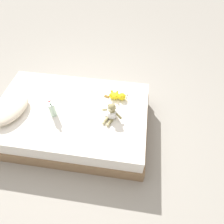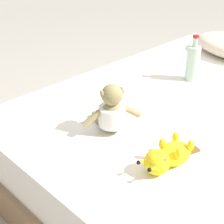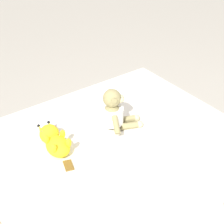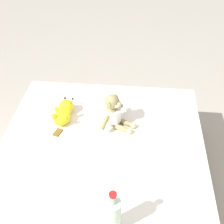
# 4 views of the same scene
# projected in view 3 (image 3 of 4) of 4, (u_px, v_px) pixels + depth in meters

# --- Properties ---
(plush_monkey) EXTENTS (0.25, 0.27, 0.24)m
(plush_monkey) POSITION_uv_depth(u_px,v_px,m) (114.00, 112.00, 1.81)
(plush_monkey) COLOR #8E8456
(plush_monkey) RESTS_ON bed
(plush_yellow_creature) EXTENTS (0.12, 0.33, 0.10)m
(plush_yellow_creature) POSITION_uv_depth(u_px,v_px,m) (54.00, 141.00, 1.69)
(plush_yellow_creature) COLOR yellow
(plush_yellow_creature) RESTS_ON bed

